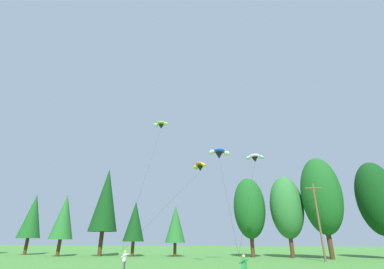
# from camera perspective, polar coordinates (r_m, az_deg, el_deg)

# --- Properties ---
(treeline_tree_b) EXTENTS (3.99, 3.99, 10.87)m
(treeline_tree_b) POSITION_cam_1_polar(r_m,az_deg,el_deg) (60.76, -31.36, -14.87)
(treeline_tree_b) COLOR #472D19
(treeline_tree_b) RESTS_ON ground_plane
(treeline_tree_c) EXTENTS (3.81, 3.81, 10.04)m
(treeline_tree_c) POSITION_cam_1_polar(r_m,az_deg,el_deg) (52.63, -26.08, -15.76)
(treeline_tree_c) COLOR #472D19
(treeline_tree_c) RESTS_ON ground_plane
(treeline_tree_d) EXTENTS (4.87, 4.87, 14.85)m
(treeline_tree_d) POSITION_cam_1_polar(r_m,az_deg,el_deg) (50.95, -18.22, -13.26)
(treeline_tree_d) COLOR #472D19
(treeline_tree_d) RESTS_ON ground_plane
(treeline_tree_e) EXTENTS (3.53, 3.53, 8.79)m
(treeline_tree_e) POSITION_cam_1_polar(r_m,az_deg,el_deg) (48.32, -12.37, -17.95)
(treeline_tree_e) COLOR #472D19
(treeline_tree_e) RESTS_ON ground_plane
(treeline_tree_f) EXTENTS (3.37, 3.37, 8.05)m
(treeline_tree_f) POSITION_cam_1_polar(r_m,az_deg,el_deg) (47.02, -3.62, -18.86)
(treeline_tree_f) COLOR #472D19
(treeline_tree_f) RESTS_ON ground_plane
(treeline_tree_g) EXTENTS (5.15, 5.15, 12.40)m
(treeline_tree_g) POSITION_cam_1_polar(r_m,az_deg,el_deg) (46.14, 12.37, -15.29)
(treeline_tree_g) COLOR #472D19
(treeline_tree_g) RESTS_ON ground_plane
(treeline_tree_h) EXTENTS (5.14, 5.14, 12.36)m
(treeline_tree_h) POSITION_cam_1_polar(r_m,az_deg,el_deg) (46.28, 19.87, -14.58)
(treeline_tree_h) COLOR #472D19
(treeline_tree_h) RESTS_ON ground_plane
(treeline_tree_i) EXTENTS (5.76, 5.76, 14.67)m
(treeline_tree_i) POSITION_cam_1_polar(r_m,az_deg,el_deg) (45.42, 26.31, -11.73)
(treeline_tree_i) COLOR #472D19
(treeline_tree_i) RESTS_ON ground_plane
(treeline_tree_j) EXTENTS (5.60, 5.60, 14.07)m
(treeline_tree_j) POSITION_cam_1_polar(r_m,az_deg,el_deg) (49.97, 35.25, -11.19)
(treeline_tree_j) COLOR #472D19
(treeline_tree_j) RESTS_ON ground_plane
(utility_pole) EXTENTS (2.20, 0.26, 9.86)m
(utility_pole) POSITION_cam_1_polar(r_m,az_deg,el_deg) (40.31, 25.81, -16.14)
(utility_pole) COLOR brown
(utility_pole) RESTS_ON ground_plane
(kite_flyer_near) EXTENTS (0.55, 0.59, 1.69)m
(kite_flyer_near) POSITION_cam_1_polar(r_m,az_deg,el_deg) (26.05, -14.45, -24.80)
(kite_flyer_near) COLOR #4C4C51
(kite_flyer_near) RESTS_ON ground_plane
(kite_flyer_mid) EXTENTS (0.73, 0.74, 1.69)m
(kite_flyer_mid) POSITION_cam_1_polar(r_m,az_deg,el_deg) (19.28, 11.28, -26.29)
(kite_flyer_mid) COLOR #4C4C51
(kite_flyer_mid) RESTS_ON ground_plane
(parafoil_kite_high_lime_white) EXTENTS (2.46, 11.02, 17.49)m
(parafoil_kite_high_lime_white) POSITION_cam_1_polar(r_m,az_deg,el_deg) (39.37, -6.76, 2.09)
(parafoil_kite_high_lime_white) COLOR #93D633
(parafoil_kite_mid_blue_white) EXTENTS (3.14, 15.89, 12.71)m
(parafoil_kite_mid_blue_white) POSITION_cam_1_polar(r_m,az_deg,el_deg) (36.00, 5.94, -4.07)
(parafoil_kite_mid_blue_white) COLOR blue
(parafoil_kite_far_orange) EXTENTS (7.23, 8.63, 10.08)m
(parafoil_kite_far_orange) POSITION_cam_1_polar(r_m,az_deg,el_deg) (32.94, 1.72, -6.91)
(parafoil_kite_far_orange) COLOR orange
(parafoil_kite_low_white) EXTENTS (4.49, 17.01, 12.13)m
(parafoil_kite_low_white) POSITION_cam_1_polar(r_m,az_deg,el_deg) (37.55, 13.51, -4.95)
(parafoil_kite_low_white) COLOR white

